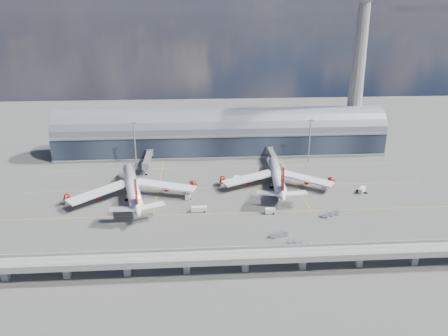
{
  "coord_description": "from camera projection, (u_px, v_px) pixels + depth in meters",
  "views": [
    {
      "loc": [
        -16.12,
        -183.34,
        84.93
      ],
      "look_at": [
        -2.73,
        10.0,
        14.0
      ],
      "focal_mm": 35.0,
      "sensor_mm": 36.0,
      "label": 1
    }
  ],
  "objects": [
    {
      "name": "guideway",
      "position": [
        245.0,
        257.0,
        148.65
      ],
      "size": [
        220.0,
        8.5,
        7.2
      ],
      "color": "gray",
      "rests_on": "ground"
    },
    {
      "name": "terminal",
      "position": [
        221.0,
        134.0,
        271.16
      ],
      "size": [
        200.0,
        30.0,
        28.0
      ],
      "color": "#1D2431",
      "rests_on": "ground"
    },
    {
      "name": "airliner_left",
      "position": [
        132.0,
        188.0,
        205.22
      ],
      "size": [
        61.95,
        65.24,
        20.0
      ],
      "rotation": [
        0.0,
        0.0,
        0.21
      ],
      "color": "white",
      "rests_on": "ground"
    },
    {
      "name": "service_truck_1",
      "position": [
        270.0,
        211.0,
        191.74
      ],
      "size": [
        4.57,
        2.52,
        2.56
      ],
      "rotation": [
        0.0,
        0.0,
        1.66
      ],
      "color": "silver",
      "rests_on": "ground"
    },
    {
      "name": "service_truck_0",
      "position": [
        188.0,
        195.0,
        207.48
      ],
      "size": [
        2.77,
        6.49,
        2.61
      ],
      "rotation": [
        0.0,
        0.0,
        -0.11
      ],
      "color": "silver",
      "rests_on": "ground"
    },
    {
      "name": "cargo_train_0",
      "position": [
        279.0,
        235.0,
        172.49
      ],
      "size": [
        7.77,
        3.56,
        1.7
      ],
      "rotation": [
        0.0,
        0.0,
        1.3
      ],
      "color": "gray",
      "rests_on": "ground"
    },
    {
      "name": "service_truck_5",
      "position": [
        258.0,
        177.0,
        230.68
      ],
      "size": [
        5.64,
        5.0,
        2.65
      ],
      "rotation": [
        0.0,
        0.0,
        0.92
      ],
      "color": "silver",
      "rests_on": "ground"
    },
    {
      "name": "cargo_train_1",
      "position": [
        301.0,
        245.0,
        165.13
      ],
      "size": [
        9.88,
        5.69,
        1.69
      ],
      "rotation": [
        0.0,
        0.0,
        2.0
      ],
      "color": "gray",
      "rests_on": "ground"
    },
    {
      "name": "service_truck_4",
      "position": [
        236.0,
        180.0,
        225.59
      ],
      "size": [
        4.05,
        5.96,
        3.16
      ],
      "rotation": [
        0.0,
        0.0,
        -0.31
      ],
      "color": "silver",
      "rests_on": "ground"
    },
    {
      "name": "airliner_right",
      "position": [
        277.0,
        178.0,
        219.35
      ],
      "size": [
        58.39,
        61.05,
        19.36
      ],
      "rotation": [
        0.0,
        0.0,
        -0.09
      ],
      "color": "white",
      "rests_on": "ground"
    },
    {
      "name": "control_tower",
      "position": [
        358.0,
        66.0,
        267.52
      ],
      "size": [
        19.0,
        19.0,
        103.0
      ],
      "color": "gray",
      "rests_on": "ground"
    },
    {
      "name": "service_truck_2",
      "position": [
        199.0,
        209.0,
        193.42
      ],
      "size": [
        6.95,
        2.34,
        2.49
      ],
      "rotation": [
        0.0,
        0.0,
        1.61
      ],
      "color": "silver",
      "rests_on": "ground"
    },
    {
      "name": "taxi_lines",
      "position": [
        228.0,
        185.0,
        222.7
      ],
      "size": [
        200.0,
        80.12,
        0.01
      ],
      "color": "gold",
      "rests_on": "ground"
    },
    {
      "name": "floodlight_mast_right",
      "position": [
        310.0,
        140.0,
        252.08
      ],
      "size": [
        3.0,
        0.7,
        25.7
      ],
      "color": "gray",
      "rests_on": "ground"
    },
    {
      "name": "ground",
      "position": [
        231.0,
        204.0,
        201.99
      ],
      "size": [
        500.0,
        500.0,
        0.0
      ],
      "primitive_type": "plane",
      "color": "#474744",
      "rests_on": "ground"
    },
    {
      "name": "floodlight_mast_left",
      "position": [
        135.0,
        143.0,
        245.59
      ],
      "size": [
        3.0,
        0.7,
        25.7
      ],
      "color": "gray",
      "rests_on": "ground"
    },
    {
      "name": "jet_bridge_right",
      "position": [
        273.0,
        157.0,
        250.0
      ],
      "size": [
        4.4,
        32.0,
        7.25
      ],
      "color": "gray",
      "rests_on": "ground"
    },
    {
      "name": "jet_bridge_left",
      "position": [
        148.0,
        158.0,
        247.19
      ],
      "size": [
        4.4,
        28.0,
        7.25
      ],
      "color": "gray",
      "rests_on": "ground"
    },
    {
      "name": "cargo_train_2",
      "position": [
        331.0,
        214.0,
        189.76
      ],
      "size": [
        8.68,
        5.27,
        1.95
      ],
      "rotation": [
        0.0,
        0.0,
        1.14
      ],
      "color": "gray",
      "rests_on": "ground"
    },
    {
      "name": "service_truck_3",
      "position": [
        362.0,
        190.0,
        213.85
      ],
      "size": [
        4.9,
        5.54,
        2.6
      ],
      "rotation": [
        0.0,
        0.0,
        -0.65
      ],
      "color": "silver",
      "rests_on": "ground"
    }
  ]
}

